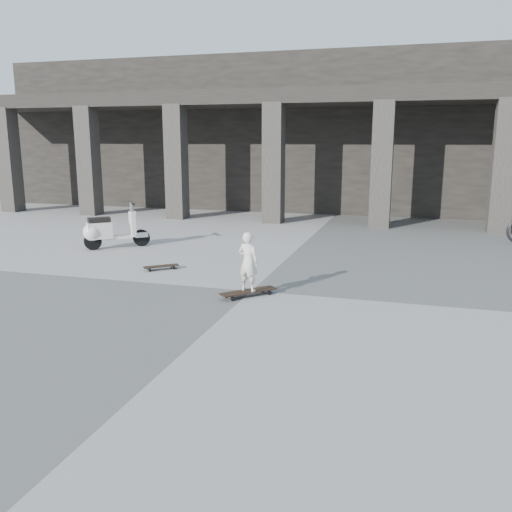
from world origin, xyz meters
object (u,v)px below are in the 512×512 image
(longboard, at_px, (248,292))
(scooter, at_px, (105,231))
(child, at_px, (248,262))
(skateboard_spare, at_px, (161,267))

(longboard, bearing_deg, scooter, 100.10)
(longboard, xyz_separation_m, child, (-0.00, -0.00, 0.56))
(scooter, bearing_deg, skateboard_spare, -76.52)
(skateboard_spare, relative_size, scooter, 0.51)
(longboard, distance_m, child, 0.56)
(longboard, height_order, scooter, scooter)
(skateboard_spare, height_order, scooter, scooter)
(longboard, xyz_separation_m, scooter, (-4.86, 3.15, 0.39))
(skateboard_spare, xyz_separation_m, scooter, (-2.42, 1.72, 0.40))
(skateboard_spare, height_order, child, child)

